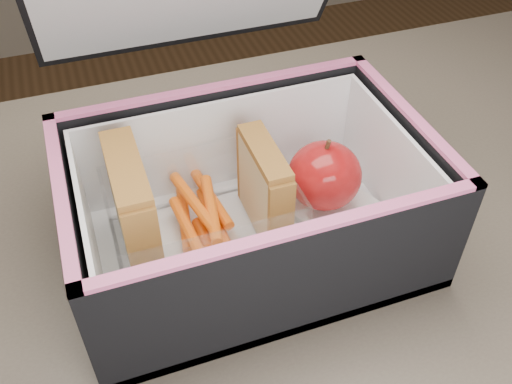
# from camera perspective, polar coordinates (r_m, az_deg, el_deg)

# --- Properties ---
(kitchen_table) EXTENTS (1.20, 0.80, 0.75)m
(kitchen_table) POSITION_cam_1_polar(r_m,az_deg,el_deg) (0.62, 1.64, -13.64)
(kitchen_table) COLOR brown
(kitchen_table) RESTS_ON ground
(lunch_bag) EXTENTS (0.32, 0.32, 0.30)m
(lunch_bag) POSITION_cam_1_polar(r_m,az_deg,el_deg) (0.53, -0.86, -0.09)
(lunch_bag) COLOR black
(lunch_bag) RESTS_ON kitchen_table
(plastic_tub) EXTENTS (0.17, 0.12, 0.07)m
(plastic_tub) POSITION_cam_1_polar(r_m,az_deg,el_deg) (0.54, -5.35, -2.29)
(plastic_tub) COLOR white
(plastic_tub) RESTS_ON lunch_bag
(sandwich_left) EXTENTS (0.03, 0.10, 0.11)m
(sandwich_left) POSITION_cam_1_polar(r_m,az_deg,el_deg) (0.52, -12.08, -1.99)
(sandwich_left) COLOR #CFBB7F
(sandwich_left) RESTS_ON plastic_tub
(sandwich_right) EXTENTS (0.02, 0.09, 0.10)m
(sandwich_right) POSITION_cam_1_polar(r_m,az_deg,el_deg) (0.54, 0.82, 0.41)
(sandwich_right) COLOR #CFBB7F
(sandwich_right) RESTS_ON plastic_tub
(carrot_sticks) EXTENTS (0.05, 0.15, 0.03)m
(carrot_sticks) POSITION_cam_1_polar(r_m,az_deg,el_deg) (0.56, -5.40, -2.62)
(carrot_sticks) COLOR #E84500
(carrot_sticks) RESTS_ON plastic_tub
(paper_napkin) EXTENTS (0.10, 0.11, 0.01)m
(paper_napkin) POSITION_cam_1_polar(r_m,az_deg,el_deg) (0.59, 7.07, -1.21)
(paper_napkin) COLOR white
(paper_napkin) RESTS_ON lunch_bag
(red_apple) EXTENTS (0.10, 0.10, 0.08)m
(red_apple) POSITION_cam_1_polar(r_m,az_deg,el_deg) (0.57, 6.87, 1.65)
(red_apple) COLOR maroon
(red_apple) RESTS_ON paper_napkin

